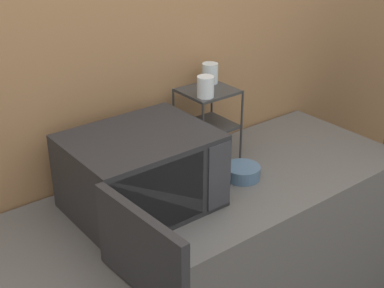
{
  "coord_description": "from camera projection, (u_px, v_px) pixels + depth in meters",
  "views": [
    {
      "loc": [
        -1.18,
        -1.1,
        2.02
      ],
      "look_at": [
        -0.02,
        0.38,
        1.1
      ],
      "focal_mm": 50.0,
      "sensor_mm": 36.0,
      "label": 1
    }
  ],
  "objects": [
    {
      "name": "dish_rack",
      "position": [
        208.0,
        111.0,
        2.33
      ],
      "size": [
        0.23,
        0.21,
        0.34
      ],
      "color": "#333333",
      "rests_on": "counter"
    },
    {
      "name": "glass_front_left",
      "position": [
        206.0,
        87.0,
        2.19
      ],
      "size": [
        0.07,
        0.07,
        0.09
      ],
      "color": "silver",
      "rests_on": "dish_rack"
    },
    {
      "name": "wall_back",
      "position": [
        144.0,
        71.0,
        2.27
      ],
      "size": [
        8.0,
        0.06,
        2.6
      ],
      "color": "#9E7047",
      "rests_on": "ground_plane"
    },
    {
      "name": "counter",
      "position": [
        201.0,
        278.0,
        2.37
      ],
      "size": [
        1.95,
        0.7,
        0.88
      ],
      "color": "#595654",
      "rests_on": "ground_plane"
    },
    {
      "name": "microwave",
      "position": [
        141.0,
        175.0,
        2.0
      ],
      "size": [
        0.57,
        0.84,
        0.3
      ],
      "color": "#262628",
      "rests_on": "counter"
    },
    {
      "name": "glass_back_right",
      "position": [
        210.0,
        73.0,
        2.35
      ],
      "size": [
        0.07,
        0.07,
        0.09
      ],
      "color": "silver",
      "rests_on": "dish_rack"
    },
    {
      "name": "bowl",
      "position": [
        243.0,
        172.0,
        2.27
      ],
      "size": [
        0.15,
        0.15,
        0.05
      ],
      "color": "slate",
      "rests_on": "counter"
    }
  ]
}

